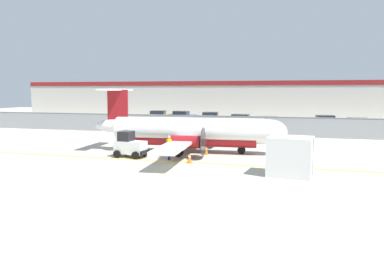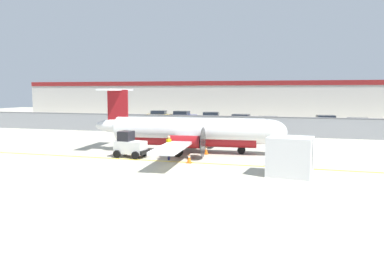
{
  "view_description": "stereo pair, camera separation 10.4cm",
  "coord_description": "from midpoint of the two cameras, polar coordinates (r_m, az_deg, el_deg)",
  "views": [
    {
      "loc": [
        6.92,
        -21.65,
        4.78
      ],
      "look_at": [
        -0.97,
        7.04,
        1.8
      ],
      "focal_mm": 35.0,
      "sensor_mm": 36.0,
      "label": 1
    },
    {
      "loc": [
        7.02,
        -21.62,
        4.78
      ],
      "look_at": [
        -0.97,
        7.04,
        1.8
      ],
      "focal_mm": 35.0,
      "sensor_mm": 36.0,
      "label": 2
    }
  ],
  "objects": [
    {
      "name": "parked_car_0",
      "position": [
        58.59,
        -5.13,
        1.89
      ],
      "size": [
        4.32,
        2.25,
        1.58
      ],
      "rotation": [
        0.0,
        0.0,
        0.08
      ],
      "color": "#B28C19",
      "rests_on": "parking_lot_strip"
    },
    {
      "name": "perimeter_fence",
      "position": [
        40.41,
        5.39,
        0.49
      ],
      "size": [
        98.0,
        0.1,
        2.1
      ],
      "color": "gray",
      "rests_on": "ground"
    },
    {
      "name": "parked_car_3",
      "position": [
        49.76,
        7.2,
        1.19
      ],
      "size": [
        4.27,
        2.15,
        1.58
      ],
      "rotation": [
        0.0,
        0.0,
        3.1
      ],
      "color": "black",
      "rests_on": "parking_lot_strip"
    },
    {
      "name": "baggage_tug",
      "position": [
        27.24,
        -9.55,
        -2.64
      ],
      "size": [
        2.43,
        1.59,
        1.88
      ],
      "rotation": [
        0.0,
        0.0,
        -0.11
      ],
      "color": "silver",
      "rests_on": "ground"
    },
    {
      "name": "traffic_cone_far_left",
      "position": [
        24.84,
        -0.52,
        -4.64
      ],
      "size": [
        0.36,
        0.36,
        0.64
      ],
      "color": "orange",
      "rests_on": "ground"
    },
    {
      "name": "parked_car_1",
      "position": [
        57.01,
        -1.63,
        1.8
      ],
      "size": [
        4.29,
        2.2,
        1.58
      ],
      "rotation": [
        0.0,
        0.0,
        -0.06
      ],
      "color": "navy",
      "rests_on": "parking_lot_strip"
    },
    {
      "name": "parked_car_2",
      "position": [
        54.29,
        2.65,
        1.6
      ],
      "size": [
        4.34,
        2.32,
        1.58
      ],
      "rotation": [
        0.0,
        0.0,
        3.24
      ],
      "color": "#B28C19",
      "rests_on": "parking_lot_strip"
    },
    {
      "name": "ground_plane",
      "position": [
        25.1,
        -1.03,
        -5.25
      ],
      "size": [
        140.0,
        140.0,
        0.01
      ],
      "color": "#B2AD99"
    },
    {
      "name": "traffic_cone_near_right",
      "position": [
        24.33,
        11.61,
        -4.98
      ],
      "size": [
        0.36,
        0.36,
        0.64
      ],
      "color": "orange",
      "rests_on": "ground"
    },
    {
      "name": "ground_crew_worker",
      "position": [
        25.89,
        -3.64,
        -2.79
      ],
      "size": [
        0.41,
        0.55,
        1.7
      ],
      "rotation": [
        0.0,
        0.0,
        0.25
      ],
      "color": "#191E4C",
      "rests_on": "ground"
    },
    {
      "name": "traffic_cone_near_left",
      "position": [
        28.23,
        2.06,
        -3.39
      ],
      "size": [
        0.36,
        0.36,
        0.64
      ],
      "color": "orange",
      "rests_on": "ground"
    },
    {
      "name": "parking_lot_strip",
      "position": [
        51.82,
        7.59,
        0.44
      ],
      "size": [
        98.0,
        17.0,
        0.12
      ],
      "color": "#38383A",
      "rests_on": "ground"
    },
    {
      "name": "parked_car_5",
      "position": [
        50.17,
        19.41,
        0.95
      ],
      "size": [
        4.35,
        2.34,
        1.58
      ],
      "rotation": [
        0.0,
        0.0,
        3.24
      ],
      "color": "#B28C19",
      "rests_on": "parking_lot_strip"
    },
    {
      "name": "cargo_container",
      "position": [
        21.76,
        14.64,
        -4.2
      ],
      "size": [
        2.64,
        2.29,
        2.2
      ],
      "rotation": [
        0.0,
        0.0,
        -0.13
      ],
      "color": "silver",
      "rests_on": "ground"
    },
    {
      "name": "background_building",
      "position": [
        69.99,
        9.69,
        4.39
      ],
      "size": [
        91.0,
        8.1,
        6.5
      ],
      "color": "beige",
      "rests_on": "ground"
    },
    {
      "name": "parked_car_4",
      "position": [
        45.9,
        11.39,
        0.75
      ],
      "size": [
        4.3,
        2.22,
        1.58
      ],
      "rotation": [
        0.0,
        0.0,
        -0.07
      ],
      "color": "slate",
      "rests_on": "parking_lot_strip"
    },
    {
      "name": "parked_car_6",
      "position": [
        46.81,
        23.6,
        0.47
      ],
      "size": [
        4.33,
        2.29,
        1.58
      ],
      "rotation": [
        0.0,
        0.0,
        3.05
      ],
      "color": "black",
      "rests_on": "parking_lot_strip"
    },
    {
      "name": "commuter_airplane",
      "position": [
        28.91,
        -0.09,
        -0.59
      ],
      "size": [
        15.25,
        16.07,
        4.92
      ],
      "rotation": [
        0.0,
        0.0,
        0.07
      ],
      "color": "white",
      "rests_on": "ground"
    }
  ]
}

